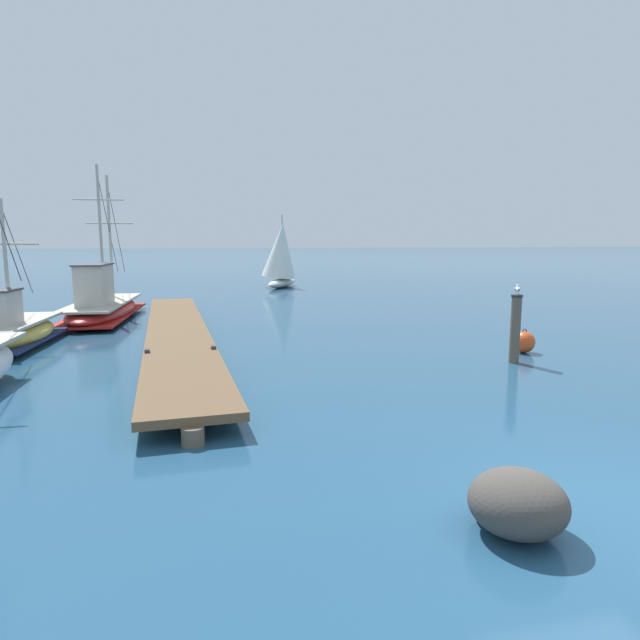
% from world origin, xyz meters
% --- Properties ---
extents(ground_plane, '(400.00, 400.00, 0.00)m').
position_xyz_m(ground_plane, '(0.00, 0.00, 0.00)').
color(ground_plane, navy).
extents(floating_dock, '(3.01, 17.90, 0.53)m').
position_xyz_m(floating_dock, '(-5.64, 12.01, 0.36)').
color(floating_dock, brown).
rests_on(floating_dock, ground).
extents(fishing_boat_0, '(2.58, 8.39, 6.12)m').
position_xyz_m(fishing_boat_0, '(-8.79, 17.52, 0.61)').
color(fishing_boat_0, '#AD2823').
rests_on(fishing_boat_0, ground).
extents(fishing_boat_2, '(2.43, 4.62, 4.37)m').
position_xyz_m(fishing_boat_2, '(-10.52, 12.24, 0.52)').
color(fishing_boat_2, gold).
rests_on(fishing_boat_2, ground).
extents(mooring_piling, '(0.30, 0.30, 1.79)m').
position_xyz_m(mooring_piling, '(3.08, 7.28, 0.93)').
color(mooring_piling, brown).
rests_on(mooring_piling, ground).
extents(perched_seagull, '(0.27, 0.34, 0.27)m').
position_xyz_m(perched_seagull, '(3.08, 7.28, 1.93)').
color(perched_seagull, gold).
rests_on(perched_seagull, mooring_piling).
extents(shore_rock_mid_cluster, '(1.42, 1.41, 0.71)m').
position_xyz_m(shore_rock_mid_cluster, '(-1.54, -0.12, 0.33)').
color(shore_rock_mid_cluster, '#443F39').
rests_on(shore_rock_mid_cluster, ground).
extents(mooring_buoy, '(0.62, 0.62, 0.69)m').
position_xyz_m(mooring_buoy, '(4.05, 8.34, 0.31)').
color(mooring_buoy, '#E04C1E').
rests_on(mooring_buoy, ground).
extents(distant_sailboat, '(3.34, 4.49, 4.81)m').
position_xyz_m(distant_sailboat, '(0.31, 30.66, 2.19)').
color(distant_sailboat, silver).
rests_on(distant_sailboat, ground).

